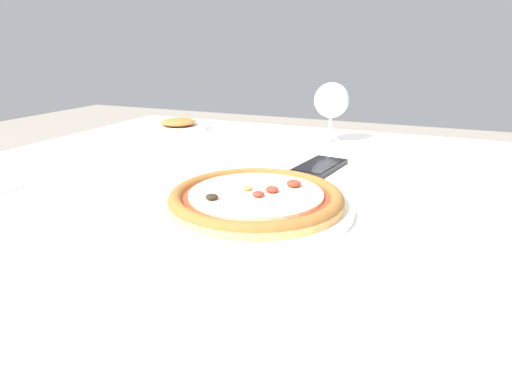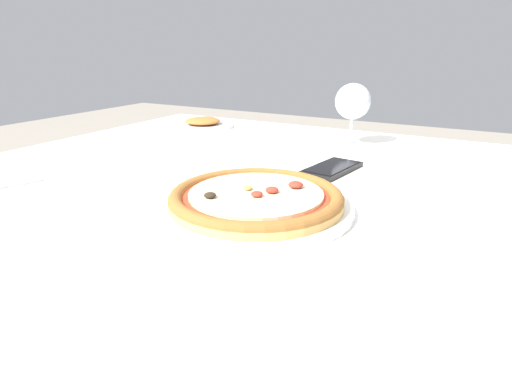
{
  "view_description": "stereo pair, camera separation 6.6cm",
  "coord_description": "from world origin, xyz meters",
  "px_view_note": "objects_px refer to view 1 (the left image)",
  "views": [
    {
      "loc": [
        0.36,
        -0.72,
        0.98
      ],
      "look_at": [
        0.11,
        -0.15,
        0.77
      ],
      "focal_mm": 30.0,
      "sensor_mm": 36.0,
      "label": 1
    },
    {
      "loc": [
        0.41,
        -0.69,
        0.98
      ],
      "look_at": [
        0.11,
        -0.15,
        0.77
      ],
      "focal_mm": 30.0,
      "sensor_mm": 36.0,
      "label": 2
    }
  ],
  "objects_px": {
    "dining_table": "(233,215)",
    "wine_glass_far_left": "(331,101)",
    "pizza_plate": "(256,200)",
    "cell_phone": "(319,167)",
    "side_plate": "(178,125)"
  },
  "relations": [
    {
      "from": "wine_glass_far_left",
      "to": "side_plate",
      "type": "height_order",
      "value": "wine_glass_far_left"
    },
    {
      "from": "pizza_plate",
      "to": "cell_phone",
      "type": "distance_m",
      "value": 0.27
    },
    {
      "from": "cell_phone",
      "to": "side_plate",
      "type": "xyz_separation_m",
      "value": [
        -0.51,
        0.27,
        0.01
      ]
    },
    {
      "from": "wine_glass_far_left",
      "to": "dining_table",
      "type": "bearing_deg",
      "value": -106.53
    },
    {
      "from": "dining_table",
      "to": "wine_glass_far_left",
      "type": "height_order",
      "value": "wine_glass_far_left"
    },
    {
      "from": "pizza_plate",
      "to": "wine_glass_far_left",
      "type": "height_order",
      "value": "wine_glass_far_left"
    },
    {
      "from": "dining_table",
      "to": "cell_phone",
      "type": "bearing_deg",
      "value": 37.64
    },
    {
      "from": "cell_phone",
      "to": "wine_glass_far_left",
      "type": "bearing_deg",
      "value": 99.03
    },
    {
      "from": "pizza_plate",
      "to": "cell_phone",
      "type": "height_order",
      "value": "pizza_plate"
    },
    {
      "from": "dining_table",
      "to": "pizza_plate",
      "type": "xyz_separation_m",
      "value": [
        0.11,
        -0.15,
        0.1
      ]
    },
    {
      "from": "pizza_plate",
      "to": "side_plate",
      "type": "height_order",
      "value": "pizza_plate"
    },
    {
      "from": "pizza_plate",
      "to": "side_plate",
      "type": "relative_size",
      "value": 1.63
    },
    {
      "from": "wine_glass_far_left",
      "to": "cell_phone",
      "type": "bearing_deg",
      "value": -80.97
    },
    {
      "from": "dining_table",
      "to": "wine_glass_far_left",
      "type": "relative_size",
      "value": 7.7
    },
    {
      "from": "pizza_plate",
      "to": "wine_glass_far_left",
      "type": "distance_m",
      "value": 0.52
    }
  ]
}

